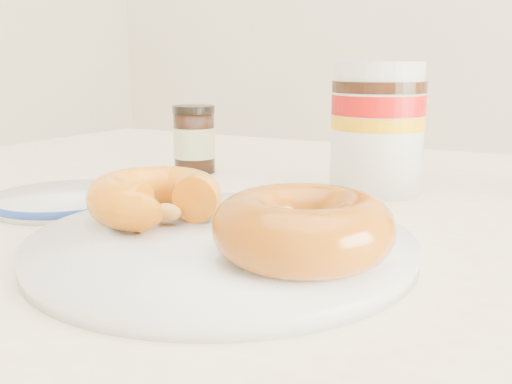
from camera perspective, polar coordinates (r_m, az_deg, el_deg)
The scene contains 7 objects.
dining_table at distance 0.54m, azimuth 13.21°, elevation -11.43°, with size 1.40×0.90×0.75m.
plate at distance 0.41m, azimuth -3.44°, elevation -5.13°, with size 0.27×0.27×0.01m.
donut_bitten at distance 0.45m, azimuth -10.07°, elevation -0.48°, with size 0.10×0.10×0.04m, color #D7600C.
donut_whole at distance 0.35m, azimuth 4.73°, elevation -3.50°, with size 0.11×0.11×0.04m, color #903A09.
nutella_jar at distance 0.60m, azimuth 12.04°, elevation 6.74°, with size 0.10×0.10×0.13m.
dark_jar at distance 0.71m, azimuth -6.19°, elevation 5.19°, with size 0.05×0.05×0.08m.
blue_rim_saucer at distance 0.57m, azimuth -18.56°, elevation -0.71°, with size 0.13×0.13×0.01m.
Camera 1 is at (0.13, -0.37, 0.88)m, focal length 40.00 mm.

